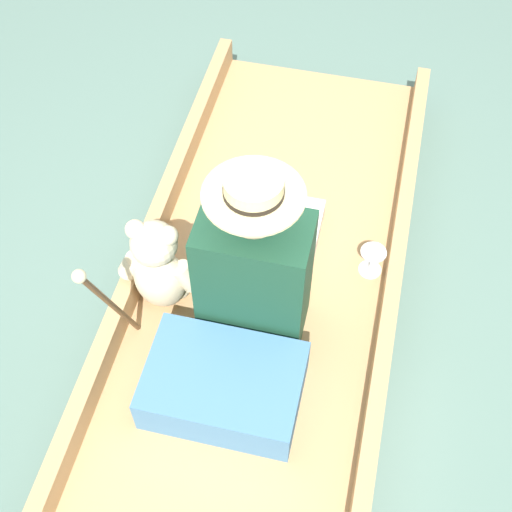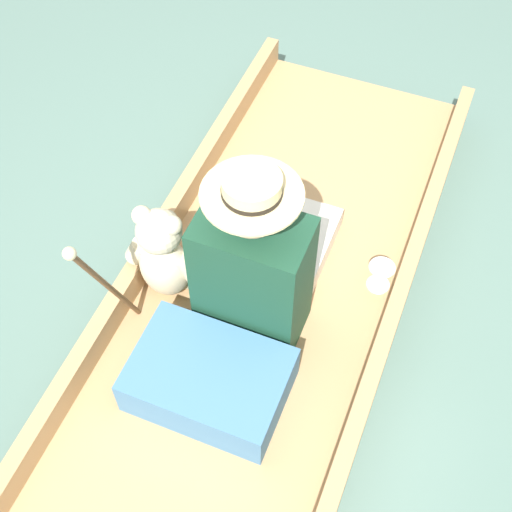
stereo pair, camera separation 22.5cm
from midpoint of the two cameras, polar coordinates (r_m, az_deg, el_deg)
The scene contains 7 objects.
ground_plane at distance 2.93m, azimuth 2.46°, elevation -5.64°, with size 16.00×16.00×0.00m, color slate.
punt_boat at distance 2.87m, azimuth 2.52°, elevation -4.81°, with size 1.06×2.89×0.26m.
seat_cushion at distance 2.56m, azimuth -1.23°, elevation -10.04°, with size 0.55×0.38×0.18m.
seated_person at distance 2.57m, azimuth 2.80°, elevation -0.59°, with size 0.39×0.74×0.82m.
teddy_bear at distance 2.69m, azimuth -5.05°, elevation -0.07°, with size 0.33×0.19×0.47m.
wine_glass at distance 2.86m, azimuth 12.20°, elevation -1.41°, with size 0.10×0.10×0.12m.
walking_cane at distance 2.40m, azimuth -9.70°, elevation -2.10°, with size 0.04×0.28×0.72m.
Camera 2 is at (0.55, -1.40, 2.52)m, focal length 50.00 mm.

